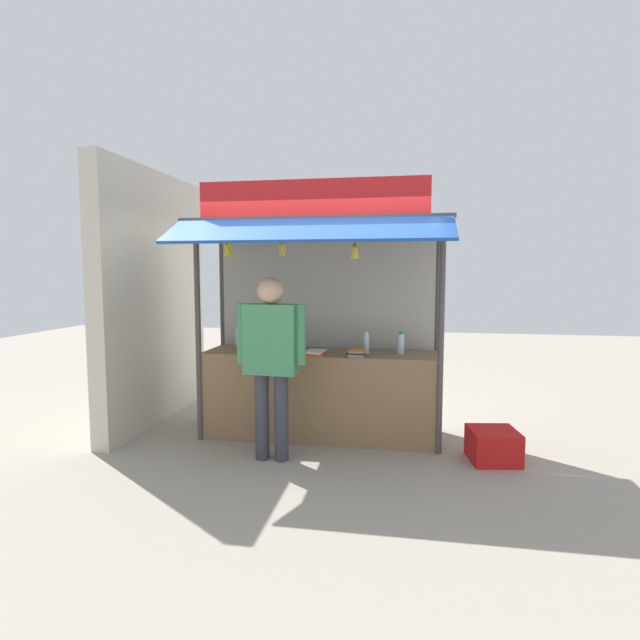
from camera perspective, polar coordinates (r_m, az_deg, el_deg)
The scene contains 14 objects.
ground_plane at distance 5.69m, azimuth 0.00°, elevation -13.00°, with size 20.00×20.00×0.00m, color #9E9384.
stall_counter at distance 5.56m, azimuth 0.00°, elevation -8.42°, with size 2.51×0.66×0.94m, color olive.
stall_structure at distance 5.47m, azimuth 0.14°, elevation 3.55°, with size 2.71×1.46×2.69m.
water_bottle_mid_left at distance 5.41m, azimuth 9.15°, elevation -2.62°, with size 0.07×0.07×0.24m.
water_bottle_front_left at distance 5.89m, azimuth -9.18°, elevation -1.85°, with size 0.07×0.07×0.27m.
water_bottle_rear_center at distance 5.41m, azimuth 5.27°, elevation -2.64°, with size 0.06×0.06×0.22m.
magazine_stack_mid_right at distance 5.18m, azimuth 4.15°, elevation -3.78°, with size 0.19×0.24×0.07m.
magazine_stack_back_right at distance 5.30m, azimuth -0.63°, elevation -3.71°, with size 0.23×0.30×0.04m.
banana_bunch_rightmost at distance 5.05m, azimuth -4.27°, elevation 8.04°, with size 0.09×0.09×0.25m.
banana_bunch_leftmost at distance 5.21m, azimuth -10.37°, elevation 7.92°, with size 0.10×0.10×0.26m.
banana_bunch_inner_left at distance 4.92m, azimuth 3.93°, elevation 7.67°, with size 0.10×0.09×0.29m.
vendor_person at distance 4.78m, azimuth -5.57°, elevation -3.54°, with size 0.67×0.25×1.75m.
plastic_crate at distance 5.21m, azimuth 19.05°, elevation -13.31°, with size 0.44×0.44×0.31m, color red.
neighbour_wall at distance 6.38m, azimuth -18.24°, elevation 2.41°, with size 0.20×2.40×2.98m, color beige.
Camera 1 is at (0.93, -5.31, 1.80)m, focal length 28.21 mm.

